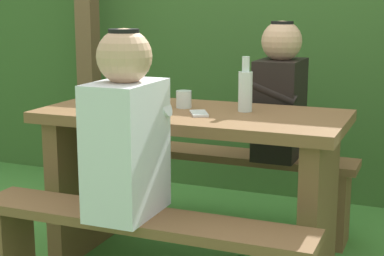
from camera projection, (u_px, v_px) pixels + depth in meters
The scene contains 11 objects.
hedge_backdrop at pixel (285, 42), 4.36m from camera, with size 6.40×1.03×1.96m, color #396129.
pergola_post_left at pixel (88, 41), 4.11m from camera, with size 0.12×0.12×2.00m, color brown.
picnic_table at pixel (192, 163), 2.85m from camera, with size 1.40×0.64×0.77m.
bench_near at pixel (140, 246), 2.39m from camera, with size 1.40×0.24×0.45m.
bench_far at pixel (229, 174), 3.39m from camera, with size 1.40×0.24×0.45m.
person_white_shirt at pixel (126, 131), 2.32m from camera, with size 0.25×0.35×0.72m.
person_black_coat at pixel (280, 96), 3.19m from camera, with size 0.25×0.35×0.72m.
drinking_glass at pixel (184, 99), 2.87m from camera, with size 0.07×0.07×0.08m, color silver.
bottle_left at pixel (132, 87), 2.93m from camera, with size 0.07×0.07×0.22m.
bottle_right at pixel (245, 89), 2.77m from camera, with size 0.06×0.06×0.25m.
cell_phone at pixel (199, 113), 2.71m from camera, with size 0.07×0.14×0.01m, color silver.
Camera 1 is at (1.04, -2.55, 1.27)m, focal length 56.89 mm.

